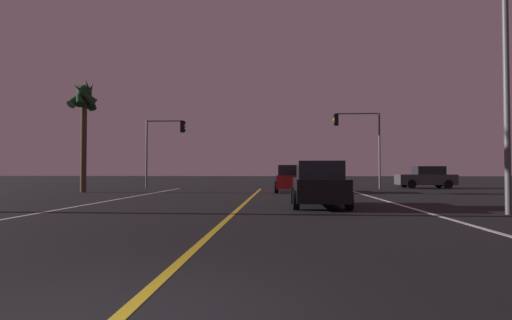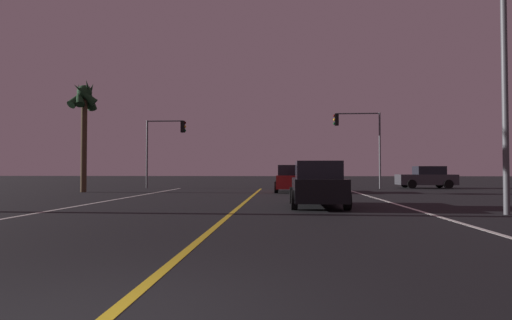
# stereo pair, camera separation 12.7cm
# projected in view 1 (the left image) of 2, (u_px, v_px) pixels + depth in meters

# --- Properties ---
(lane_edge_right) EXTENTS (0.16, 33.23, 0.01)m
(lane_edge_right) POSITION_uv_depth(u_px,v_px,m) (422.00, 211.00, 13.57)
(lane_edge_right) COLOR silver
(lane_edge_right) RESTS_ON ground
(lane_edge_left) EXTENTS (0.16, 33.23, 0.01)m
(lane_edge_left) POSITION_uv_depth(u_px,v_px,m) (62.00, 209.00, 14.32)
(lane_edge_left) COLOR silver
(lane_edge_left) RESTS_ON ground
(lane_center_divider) EXTENTS (0.16, 33.23, 0.01)m
(lane_center_divider) POSITION_uv_depth(u_px,v_px,m) (237.00, 210.00, 13.94)
(lane_center_divider) COLOR gold
(lane_center_divider) RESTS_ON ground
(car_crossing_side) EXTENTS (4.30, 2.02, 1.70)m
(car_crossing_side) POSITION_uv_depth(u_px,v_px,m) (426.00, 178.00, 31.68)
(car_crossing_side) COLOR black
(car_crossing_side) RESTS_ON ground
(car_lead_same_lane) EXTENTS (2.02, 4.30, 1.70)m
(car_lead_same_lane) POSITION_uv_depth(u_px,v_px,m) (319.00, 185.00, 15.26)
(car_lead_same_lane) COLOR black
(car_lead_same_lane) RESTS_ON ground
(car_ahead_far) EXTENTS (2.02, 4.30, 1.70)m
(car_ahead_far) POSITION_uv_depth(u_px,v_px,m) (291.00, 179.00, 25.81)
(car_ahead_far) COLOR black
(car_ahead_far) RESTS_ON ground
(traffic_light_near_right) EXTENTS (3.53, 0.36, 5.72)m
(traffic_light_near_right) POSITION_uv_depth(u_px,v_px,m) (357.00, 132.00, 30.70)
(traffic_light_near_right) COLOR #4C4C51
(traffic_light_near_right) RESTS_ON ground
(traffic_light_near_left) EXTENTS (3.15, 0.36, 5.27)m
(traffic_light_near_left) POSITION_uv_depth(u_px,v_px,m) (166.00, 138.00, 31.57)
(traffic_light_near_left) COLOR #4C4C51
(traffic_light_near_left) RESTS_ON ground
(street_lamp_right_near) EXTENTS (2.76, 0.44, 8.46)m
(street_lamp_right_near) POSITION_uv_depth(u_px,v_px,m) (485.00, 42.00, 12.69)
(street_lamp_right_near) COLOR #4C4C51
(street_lamp_right_near) RESTS_ON ground
(palm_tree_left_mid) EXTENTS (1.84, 2.00, 7.14)m
(palm_tree_left_mid) POSITION_uv_depth(u_px,v_px,m) (84.00, 103.00, 25.66)
(palm_tree_left_mid) COLOR #473826
(palm_tree_left_mid) RESTS_ON ground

